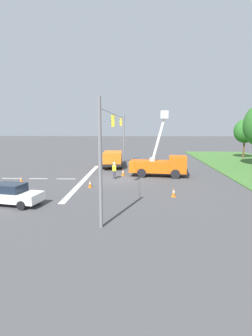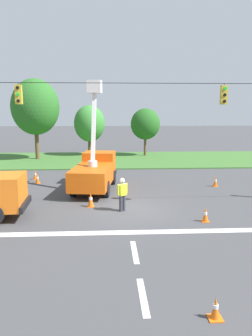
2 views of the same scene
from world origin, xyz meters
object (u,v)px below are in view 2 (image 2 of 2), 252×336
object	(u,v)px
tree_west	(35,107)
traffic_cone_foreground_right	(91,200)
tree_east	(145,124)
utility_truck_bucket_lift	(95,169)
traffic_cone_near_bucket	(205,215)
traffic_cone_lane_edge_a	(215,309)
traffic_cone_far_left	(35,175)
traffic_cone_foreground_left	(2,189)
traffic_cone_mid_right	(37,179)
tree_centre	(89,124)
road_worker	(122,193)
traffic_cone_lane_edge_b	(215,181)

from	to	relation	value
tree_west	traffic_cone_foreground_right	distance (m)	20.03
tree_east	utility_truck_bucket_lift	size ratio (longest dim) A/B	0.77
tree_west	traffic_cone_near_bucket	bearing A→B (deg)	-59.52
tree_west	traffic_cone_lane_edge_a	distance (m)	30.53
utility_truck_bucket_lift	traffic_cone_foreground_right	size ratio (longest dim) A/B	8.81
tree_west	traffic_cone_far_left	size ratio (longest dim) A/B	11.50
utility_truck_bucket_lift	traffic_cone_foreground_left	xyz separation A→B (m)	(-5.89, -0.84, -1.07)
traffic_cone_near_bucket	tree_west	bearing A→B (deg)	120.48
tree_west	traffic_cone_mid_right	size ratio (longest dim) A/B	11.85
traffic_cone_foreground_left	traffic_cone_far_left	distance (m)	4.38
tree_east	traffic_cone_lane_edge_a	distance (m)	30.58
tree_centre	traffic_cone_far_left	world-z (taller)	tree_centre
road_worker	traffic_cone_far_left	distance (m)	10.55
road_worker	traffic_cone_foreground_left	size ratio (longest dim) A/B	2.85
utility_truck_bucket_lift	traffic_cone_lane_edge_b	bearing A→B (deg)	2.45
tree_west	traffic_cone_foreground_left	xyz separation A→B (m)	(0.90, -14.81, -5.32)
traffic_cone_foreground_left	traffic_cone_mid_right	world-z (taller)	traffic_cone_mid_right
utility_truck_bucket_lift	road_worker	world-z (taller)	utility_truck_bucket_lift
utility_truck_bucket_lift	tree_centre	bearing A→B (deg)	94.37
tree_east	traffic_cone_foreground_left	world-z (taller)	tree_east
traffic_cone_foreground_left	tree_west	bearing A→B (deg)	93.47
traffic_cone_foreground_right	traffic_cone_mid_right	world-z (taller)	traffic_cone_foreground_right
tree_centre	traffic_cone_near_bucket	size ratio (longest dim) A/B	8.38
traffic_cone_foreground_left	traffic_cone_mid_right	distance (m)	3.28
traffic_cone_foreground_left	traffic_cone_foreground_right	world-z (taller)	traffic_cone_foreground_right
road_worker	traffic_cone_lane_edge_b	distance (m)	8.63
road_worker	traffic_cone_mid_right	xyz separation A→B (m)	(-5.90, 7.02, -0.64)
traffic_cone_mid_right	traffic_cone_far_left	bearing A→B (deg)	108.62
tree_west	traffic_cone_foreground_right	size ratio (longest dim) A/B	10.55
tree_centre	traffic_cone_mid_right	xyz separation A→B (m)	(-2.99, -14.82, -3.41)
traffic_cone_lane_edge_a	traffic_cone_lane_edge_b	bearing A→B (deg)	71.92
traffic_cone_near_bucket	traffic_cone_lane_edge_b	bearing A→B (deg)	68.54
utility_truck_bucket_lift	traffic_cone_near_bucket	distance (m)	8.89
tree_east	traffic_cone_foreground_left	size ratio (longest dim) A/B	8.89
traffic_cone_foreground_right	traffic_cone_near_bucket	bearing A→B (deg)	-26.17
tree_west	tree_centre	world-z (taller)	tree_west
traffic_cone_near_bucket	traffic_cone_lane_edge_b	size ratio (longest dim) A/B	0.95
traffic_cone_lane_edge_b	traffic_cone_lane_edge_a	bearing A→B (deg)	-108.08
traffic_cone_foreground_right	traffic_cone_lane_edge_a	xyz separation A→B (m)	(3.67, -10.07, -0.12)
traffic_cone_foreground_right	tree_west	bearing A→B (deg)	110.30
traffic_cone_mid_right	utility_truck_bucket_lift	bearing A→B (deg)	-25.14
road_worker	traffic_cone_near_bucket	xyz separation A→B (m)	(3.88, -1.90, -0.66)
tree_centre	traffic_cone_lane_edge_b	size ratio (longest dim) A/B	7.97
traffic_cone_far_left	tree_centre	bearing A→B (deg)	75.58
tree_centre	traffic_cone_near_bucket	bearing A→B (deg)	-74.05
traffic_cone_foreground_right	traffic_cone_far_left	size ratio (longest dim) A/B	1.09
road_worker	traffic_cone_mid_right	distance (m)	9.19
tree_east	road_worker	size ratio (longest dim) A/B	3.12
tree_east	traffic_cone_near_bucket	distance (m)	23.27
utility_truck_bucket_lift	traffic_cone_far_left	distance (m)	5.91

